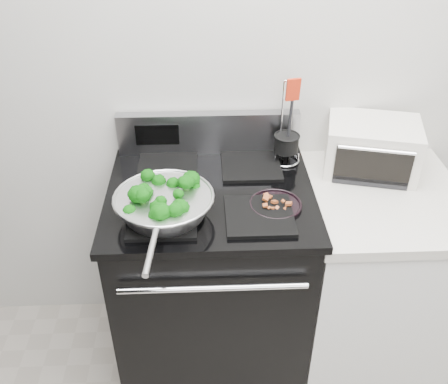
{
  "coord_description": "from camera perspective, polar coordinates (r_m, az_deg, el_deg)",
  "views": [
    {
      "loc": [
        -0.32,
        -0.16,
        2.02
      ],
      "look_at": [
        -0.25,
        1.36,
        0.98
      ],
      "focal_mm": 40.0,
      "sensor_mm": 36.0,
      "label": 1
    }
  ],
  "objects": [
    {
      "name": "back_wall",
      "position": [
        2.05,
        6.78,
        15.07
      ],
      "size": [
        4.0,
        0.02,
        2.7
      ],
      "primitive_type": "cube",
      "color": "beige",
      "rests_on": "ground"
    },
    {
      "name": "gas_range",
      "position": [
        2.2,
        -1.39,
        -9.88
      ],
      "size": [
        0.79,
        0.69,
        1.13
      ],
      "color": "black",
      "rests_on": "floor"
    },
    {
      "name": "counter",
      "position": [
        2.32,
        16.05,
        -9.53
      ],
      "size": [
        0.62,
        0.68,
        0.92
      ],
      "color": "white",
      "rests_on": "floor"
    },
    {
      "name": "skillet",
      "position": [
        1.75,
        -6.86,
        -1.35
      ],
      "size": [
        0.35,
        0.56,
        0.08
      ],
      "rotation": [
        0.0,
        0.0,
        -0.08
      ],
      "color": "silver",
      "rests_on": "gas_range"
    },
    {
      "name": "broccoli_pile",
      "position": [
        1.74,
        -6.89,
        -0.78
      ],
      "size": [
        0.28,
        0.28,
        0.1
      ],
      "primitive_type": null,
      "color": "black",
      "rests_on": "skillet"
    },
    {
      "name": "bacon_plate",
      "position": [
        1.82,
        5.92,
        -1.19
      ],
      "size": [
        0.19,
        0.19,
        0.04
      ],
      "rotation": [
        0.0,
        0.0,
        -0.33
      ],
      "color": "black",
      "rests_on": "gas_range"
    },
    {
      "name": "utensil_holder",
      "position": [
        2.07,
        7.1,
        5.08
      ],
      "size": [
        0.12,
        0.12,
        0.37
      ],
      "rotation": [
        0.0,
        0.0,
        0.19
      ],
      "color": "silver",
      "rests_on": "gas_range"
    },
    {
      "name": "toaster_oven",
      "position": [
        2.13,
        16.53,
        4.95
      ],
      "size": [
        0.42,
        0.35,
        0.21
      ],
      "rotation": [
        0.0,
        0.0,
        -0.24
      ],
      "color": "silver",
      "rests_on": "counter"
    }
  ]
}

